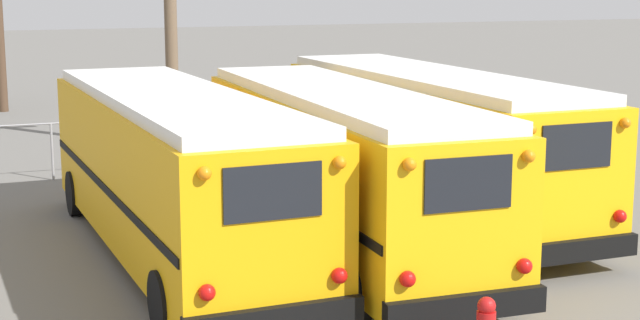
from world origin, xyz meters
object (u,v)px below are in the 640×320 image
Objects in this scene: school_bus_0 at (173,168)px; school_bus_1 at (339,163)px; utility_pole at (171,19)px; school_bus_2 at (429,137)px.

school_bus_1 is (2.83, -0.77, 0.02)m from school_bus_0.
utility_pole is at bearing 77.11° from school_bus_0.
school_bus_0 is 1.02× the size of school_bus_2.
utility_pole is (-0.33, 11.67, 2.11)m from school_bus_1.
school_bus_1 reaches higher than school_bus_0.
school_bus_0 is at bearing 164.73° from school_bus_1.
school_bus_2 is at bearing 35.00° from school_bus_1.
utility_pole reaches higher than school_bus_0.
school_bus_0 is 2.93m from school_bus_1.
utility_pole reaches higher than school_bus_1.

